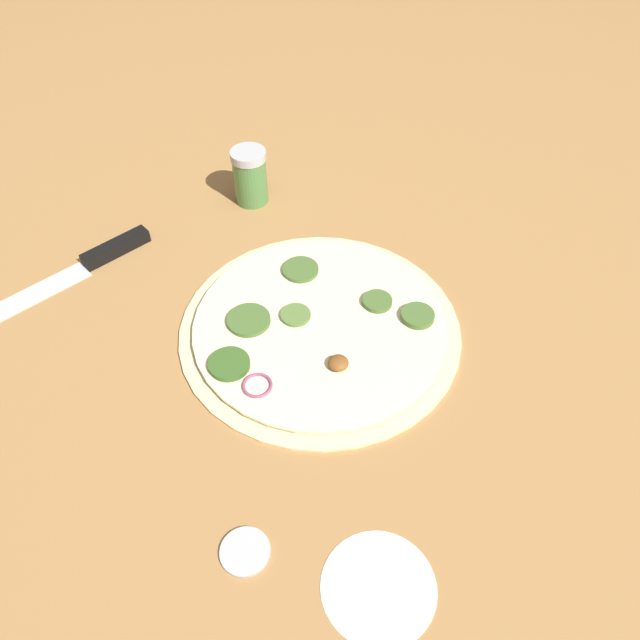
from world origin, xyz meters
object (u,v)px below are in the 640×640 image
at_px(pizza, 319,327).
at_px(spice_jar, 250,176).
at_px(loose_cap, 245,551).
at_px(knife, 78,269).

distance_m(pizza, spice_jar, 0.28).
bearing_deg(loose_cap, pizza, -172.77).
bearing_deg(knife, loose_cap, 81.18).
height_order(pizza, knife, pizza).
height_order(pizza, loose_cap, pizza).
distance_m(spice_jar, loose_cap, 0.54).
distance_m(knife, loose_cap, 0.46).
xyz_separation_m(spice_jar, loose_cap, (0.49, 0.23, -0.04)).
xyz_separation_m(knife, loose_cap, (0.26, 0.37, -0.00)).
bearing_deg(spice_jar, knife, -32.92).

